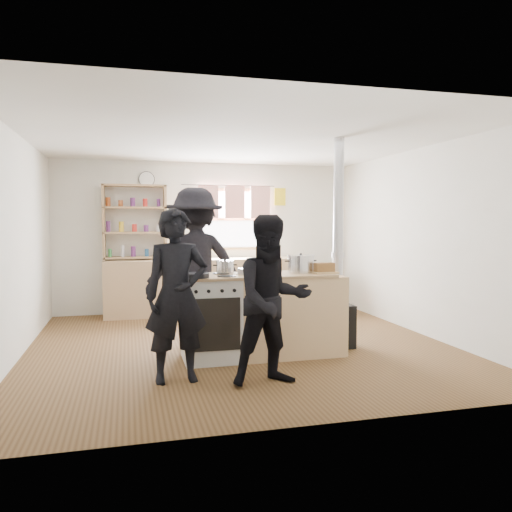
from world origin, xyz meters
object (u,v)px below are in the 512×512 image
Objects in this scene: stockpot_counter at (301,264)px; person_far at (196,265)px; roast_tray at (257,271)px; person_near_right at (272,300)px; person_near_left at (177,296)px; stockpot_stove at (225,267)px; skillet_greens at (196,275)px; bread_board at (324,269)px; cooking_island at (263,315)px; thermos at (274,249)px; flue_heater at (337,294)px.

person_far is at bearing 139.94° from stockpot_counter.
roast_tray is at bearing -173.24° from stockpot_counter.
roast_tray is at bearing 113.73° from person_far.
person_near_right is (-0.63, -0.99, -0.24)m from stockpot_counter.
person_near_right is (-0.09, -0.93, -0.18)m from roast_tray.
person_near_left is 1.04× the size of person_near_right.
stockpot_stove is (-0.32, 0.21, 0.04)m from roast_tray.
skillet_greens is 1.46m from bread_board.
person_near_right reaches higher than bread_board.
person_near_right reaches higher than roast_tray.
cooking_island is 6.39× the size of stockpot_counter.
person_far reaches higher than stockpot_stove.
stockpot_stove is 0.10× the size of person_far.
person_near_right is at bearing -95.49° from roast_tray.
thermos is 2.99m from cooking_island.
flue_heater is (0.03, -2.59, -0.40)m from thermos.
roast_tray is at bearing -168.75° from flue_heater.
stockpot_stove is at bearing 146.60° from roast_tray.
cooking_island is at bearing 14.32° from skillet_greens.
cooking_island is at bearing -23.78° from stockpot_stove.
cooking_island is 0.79× the size of flue_heater.
person_near_right is (0.85, -0.30, -0.03)m from person_near_left.
skillet_greens is 0.15× the size of flue_heater.
roast_tray reaches higher than skillet_greens.
person_near_right is 1.97m from person_far.
bread_board is (1.46, 0.08, 0.02)m from skillet_greens.
skillet_greens is 1.87× the size of stockpot_stove.
roast_tray is at bearing 79.47° from person_near_right.
cooking_island is 1.26m from person_near_left.
person_near_right is at bearing -135.40° from bread_board.
skillet_greens is 1.22× the size of stockpot_counter.
thermos is 2.92m from stockpot_stove.
stockpot_counter reaches higher than skillet_greens.
thermos is 1.47× the size of stockpot_stove.
cooking_island is at bearing -169.63° from flue_heater.
person_far reaches higher than person_near_left.
cooking_island is at bearing 118.21° from person_far.
person_near_right is (0.23, -1.13, -0.21)m from stockpot_stove.
flue_heater is (1.06, 0.21, -0.32)m from roast_tray.
cooking_island is (-0.95, -2.77, -0.58)m from thermos.
person_near_right reaches higher than thermos.
roast_tray is 1.12m from person_far.
stockpot_stove is 1.06m from person_near_left.
flue_heater is 1.58× the size of person_near_right.
roast_tray is 1.13m from flue_heater.
person_near_right is at bearing -135.34° from flue_heater.
bread_board is (0.77, -0.08, 0.01)m from roast_tray.
stockpot_counter is at bearing -9.58° from stockpot_stove.
person_near_right is (0.60, -0.76, -0.17)m from skillet_greens.
bread_board reaches higher than cooking_island.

